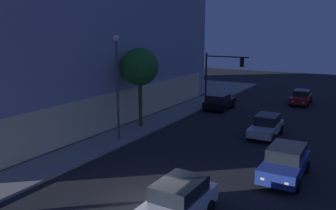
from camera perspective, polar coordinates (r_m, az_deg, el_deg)
ground_plane at (r=16.98m, az=-2.30°, el=-15.72°), size 120.00×120.00×0.00m
modern_building at (r=41.68m, az=-24.93°, el=14.99°), size 31.35×32.22×22.12m
traffic_light_far_corner at (r=36.94m, az=8.38°, el=5.57°), size 0.43×4.71×5.59m
street_lamp_sidewalk at (r=25.09m, az=-8.24°, el=4.88°), size 0.44×0.44×7.50m
sidewalk_tree at (r=28.71m, az=-4.60°, el=6.12°), size 3.04×3.04×6.46m
car_white at (r=15.24m, az=1.40°, el=-15.46°), size 4.68×2.20×1.71m
car_blue at (r=20.41m, az=18.43°, el=-8.76°), size 4.65×2.19×1.74m
car_silver at (r=27.91m, az=15.63°, el=-3.23°), size 4.42×2.05×1.64m
car_black at (r=36.64m, az=8.33°, el=0.57°), size 4.49×2.24×1.58m
car_red at (r=41.60m, az=20.75°, el=1.22°), size 4.55×2.13×1.56m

